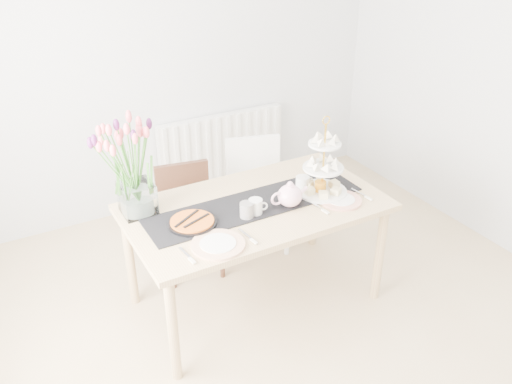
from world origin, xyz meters
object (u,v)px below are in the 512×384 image
dining_table (255,215)px  tart_tin (192,223)px  teapot (290,196)px  mug_grey (247,211)px  radiator (222,146)px  chair_white (256,185)px  plate_right (341,200)px  mug_orange (320,188)px  mug_white (255,207)px  plate_left (218,245)px  cream_jug (303,183)px  chair_brown (187,211)px  cake_stand (323,174)px  tulip_vase (132,154)px

dining_table → tart_tin: 0.45m
teapot → mug_grey: 0.30m
tart_tin → radiator: bearing=58.7°
chair_white → plate_right: size_ratio=3.18×
radiator → tart_tin: bearing=-121.3°
mug_orange → tart_tin: bearing=131.4°
teapot → mug_white: (-0.23, 0.02, -0.03)m
teapot → plate_left: (-0.57, -0.17, -0.07)m
mug_orange → chair_white: bearing=49.6°
chair_white → cream_jug: chair_white is taller
chair_brown → mug_white: 0.81m
chair_brown → plate_left: bearing=-91.6°
chair_brown → tart_tin: 0.75m
radiator → chair_white: (-0.14, -0.88, 0.04)m
chair_brown → cream_jug: (0.59, -0.59, 0.35)m
mug_orange → plate_right: 0.16m
radiator → teapot: bearing=-101.5°
radiator → mug_orange: mug_orange is taller
chair_white → mug_white: 0.92m
dining_table → chair_white: size_ratio=1.89×
chair_white → plate_left: 1.25m
plate_right → cream_jug: bearing=116.5°
mug_white → mug_orange: (0.49, 0.02, -0.01)m
cream_jug → chair_brown: bearing=139.2°
cream_jug → radiator: bearing=89.0°
plate_left → radiator: bearing=63.5°
chair_brown → cake_stand: (0.66, -0.70, 0.44)m
dining_table → teapot: (0.17, -0.12, 0.15)m
mug_white → chair_brown: bearing=122.6°
dining_table → mug_orange: (0.43, -0.08, 0.12)m
radiator → chair_brown: size_ratio=1.53×
dining_table → plate_right: plate_right is taller
chair_white → mug_white: mug_white is taller
plate_right → chair_white: bearing=97.8°
cream_jug → plate_left: bearing=-153.0°
chair_brown → cream_jug: cream_jug is taller
cake_stand → mug_grey: bearing=-176.8°
cake_stand → plate_right: cake_stand is taller
tulip_vase → plate_left: 0.73m
mug_grey → mug_white: size_ratio=1.00×
dining_table → tulip_vase: size_ratio=2.26×
chair_brown → teapot: bearing=-52.4°
radiator → tulip_vase: (-1.17, -1.26, 0.69)m
cake_stand → mug_orange: cake_stand is taller
mug_orange → dining_table: bearing=123.9°
dining_table → mug_grey: bearing=-137.2°
chair_brown → mug_white: size_ratio=7.84×
tulip_vase → teapot: tulip_vase is taller
mug_white → mug_orange: 0.49m
radiator → mug_grey: 1.79m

